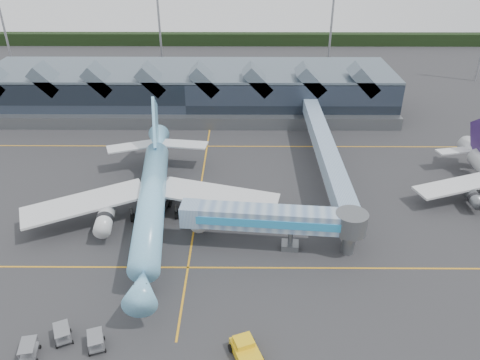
{
  "coord_description": "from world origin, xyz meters",
  "views": [
    {
      "loc": [
        6.93,
        -54.22,
        38.95
      ],
      "look_at": [
        6.54,
        5.85,
        5.0
      ],
      "focal_mm": 35.0,
      "sensor_mm": 36.0,
      "label": 1
    }
  ],
  "objects_px": {
    "pushback_tug": "(246,351)",
    "main_airliner": "(152,195)",
    "fuel_truck": "(161,197)",
    "jet_bridge": "(284,220)"
  },
  "relations": [
    {
      "from": "pushback_tug",
      "to": "main_airliner",
      "type": "bearing_deg",
      "value": 97.22
    },
    {
      "from": "fuel_truck",
      "to": "main_airliner",
      "type": "bearing_deg",
      "value": -87.08
    },
    {
      "from": "fuel_truck",
      "to": "pushback_tug",
      "type": "distance_m",
      "value": 30.8
    },
    {
      "from": "jet_bridge",
      "to": "fuel_truck",
      "type": "bearing_deg",
      "value": 156.17
    },
    {
      "from": "jet_bridge",
      "to": "pushback_tug",
      "type": "bearing_deg",
      "value": -100.1
    },
    {
      "from": "fuel_truck",
      "to": "pushback_tug",
      "type": "relative_size",
      "value": 2.04
    },
    {
      "from": "jet_bridge",
      "to": "pushback_tug",
      "type": "height_order",
      "value": "jet_bridge"
    },
    {
      "from": "jet_bridge",
      "to": "pushback_tug",
      "type": "distance_m",
      "value": 18.96
    },
    {
      "from": "jet_bridge",
      "to": "fuel_truck",
      "type": "relative_size",
      "value": 2.55
    },
    {
      "from": "jet_bridge",
      "to": "main_airliner",
      "type": "bearing_deg",
      "value": 165.02
    }
  ]
}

